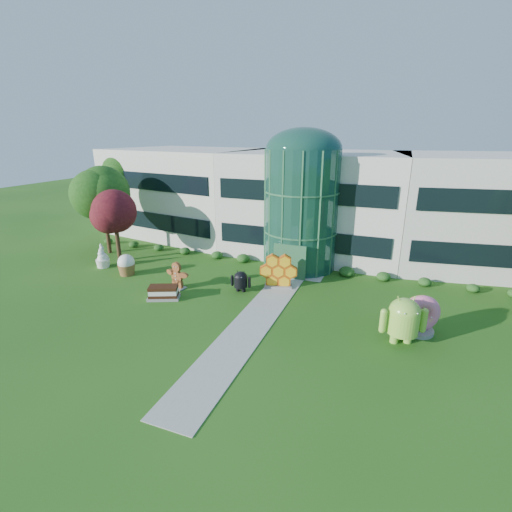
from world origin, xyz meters
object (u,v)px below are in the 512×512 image
at_px(android_black, 241,280).
at_px(gingerbread, 177,275).
at_px(android_green, 404,317).
at_px(donut, 419,313).

distance_m(android_black, gingerbread, 4.76).
height_order(android_green, android_black, android_green).
xyz_separation_m(android_black, gingerbread, (-4.61, -1.19, 0.14)).
bearing_deg(android_green, android_black, 141.48).
relative_size(donut, gingerbread, 1.06).
bearing_deg(donut, android_green, -143.68).
bearing_deg(gingerbread, donut, 9.82).
bearing_deg(donut, android_black, 148.07).
xyz_separation_m(android_green, gingerbread, (-15.63, 1.90, -0.50)).
bearing_deg(android_green, donut, 37.99).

